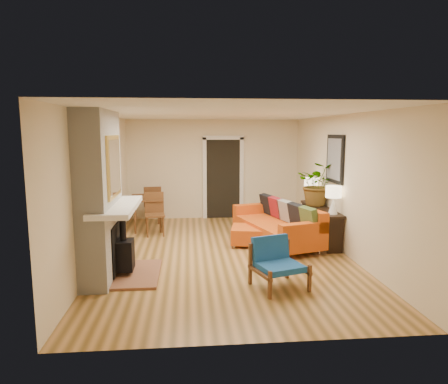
{
  "coord_description": "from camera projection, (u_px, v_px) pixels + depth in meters",
  "views": [
    {
      "loc": [
        -0.67,
        -7.24,
        2.27
      ],
      "look_at": [
        0.0,
        0.2,
        1.15
      ],
      "focal_mm": 32.0,
      "sensor_mm": 36.0,
      "label": 1
    }
  ],
  "objects": [
    {
      "name": "room_shell",
      "position": [
        239.0,
        174.0,
        9.99
      ],
      "size": [
        6.5,
        6.5,
        6.5
      ],
      "color": "#BD8648",
      "rests_on": "ground"
    },
    {
      "name": "fireplace",
      "position": [
        103.0,
        199.0,
        6.18
      ],
      "size": [
        1.09,
        1.68,
        2.6
      ],
      "color": "white",
      "rests_on": "ground"
    },
    {
      "name": "sofa",
      "position": [
        280.0,
        224.0,
        8.23
      ],
      "size": [
        1.57,
        2.45,
        0.89
      ],
      "color": "silver",
      "rests_on": "ground"
    },
    {
      "name": "ottoman",
      "position": [
        250.0,
        234.0,
        8.12
      ],
      "size": [
        0.85,
        0.85,
        0.37
      ],
      "color": "silver",
      "rests_on": "ground"
    },
    {
      "name": "blue_chair",
      "position": [
        276.0,
        260.0,
        5.92
      ],
      "size": [
        0.87,
        0.86,
        0.73
      ],
      "color": "brown",
      "rests_on": "ground"
    },
    {
      "name": "dining_table",
      "position": [
        150.0,
        203.0,
        9.42
      ],
      "size": [
        0.88,
        1.78,
        0.94
      ],
      "color": "brown",
      "rests_on": "ground"
    },
    {
      "name": "console_table",
      "position": [
        321.0,
        214.0,
        8.3
      ],
      "size": [
        0.34,
        1.85,
        0.72
      ],
      "color": "black",
      "rests_on": "ground"
    },
    {
      "name": "lamp_near",
      "position": [
        333.0,
        197.0,
        7.57
      ],
      "size": [
        0.3,
        0.3,
        0.54
      ],
      "color": "white",
      "rests_on": "console_table"
    },
    {
      "name": "lamp_far",
      "position": [
        311.0,
        187.0,
        8.95
      ],
      "size": [
        0.3,
        0.3,
        0.54
      ],
      "color": "white",
      "rests_on": "console_table"
    },
    {
      "name": "houseplant",
      "position": [
        318.0,
        184.0,
        8.43
      ],
      "size": [
        1.03,
        0.96,
        0.93
      ],
      "primitive_type": "imported",
      "rotation": [
        0.0,
        0.0,
        -0.33
      ],
      "color": "#1E5919",
      "rests_on": "console_table"
    }
  ]
}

